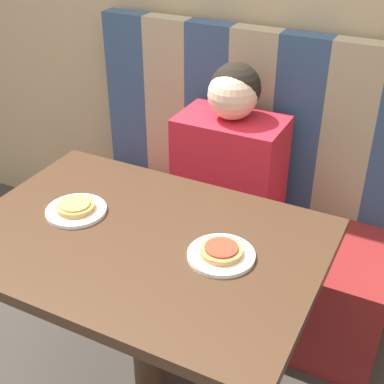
{
  "coord_description": "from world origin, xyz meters",
  "views": [
    {
      "loc": [
        0.68,
        -1.03,
        1.64
      ],
      "look_at": [
        0.0,
        0.32,
        0.71
      ],
      "focal_mm": 50.0,
      "sensor_mm": 36.0,
      "label": 1
    }
  ],
  "objects_px": {
    "plate_left": "(76,211)",
    "pizza_right": "(221,250)",
    "person": "(231,151)",
    "plate_right": "(221,255)",
    "pizza_left": "(76,206)"
  },
  "relations": [
    {
      "from": "plate_left",
      "to": "pizza_right",
      "type": "height_order",
      "value": "pizza_right"
    },
    {
      "from": "person",
      "to": "pizza_right",
      "type": "relative_size",
      "value": 5.33
    },
    {
      "from": "plate_right",
      "to": "pizza_right",
      "type": "height_order",
      "value": "pizza_right"
    },
    {
      "from": "plate_left",
      "to": "plate_right",
      "type": "distance_m",
      "value": 0.48
    },
    {
      "from": "pizza_left",
      "to": "pizza_right",
      "type": "bearing_deg",
      "value": 0.0
    },
    {
      "from": "pizza_left",
      "to": "pizza_right",
      "type": "distance_m",
      "value": 0.48
    },
    {
      "from": "pizza_left",
      "to": "pizza_right",
      "type": "relative_size",
      "value": 1.0
    },
    {
      "from": "plate_left",
      "to": "pizza_right",
      "type": "relative_size",
      "value": 1.59
    },
    {
      "from": "pizza_right",
      "to": "pizza_left",
      "type": "bearing_deg",
      "value": 180.0
    },
    {
      "from": "person",
      "to": "plate_right",
      "type": "distance_m",
      "value": 0.67
    },
    {
      "from": "plate_right",
      "to": "pizza_left",
      "type": "distance_m",
      "value": 0.48
    },
    {
      "from": "pizza_left",
      "to": "plate_right",
      "type": "bearing_deg",
      "value": 0.0
    },
    {
      "from": "person",
      "to": "pizza_right",
      "type": "bearing_deg",
      "value": -69.03
    },
    {
      "from": "person",
      "to": "pizza_left",
      "type": "bearing_deg",
      "value": -110.97
    },
    {
      "from": "pizza_left",
      "to": "pizza_right",
      "type": "height_order",
      "value": "same"
    }
  ]
}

